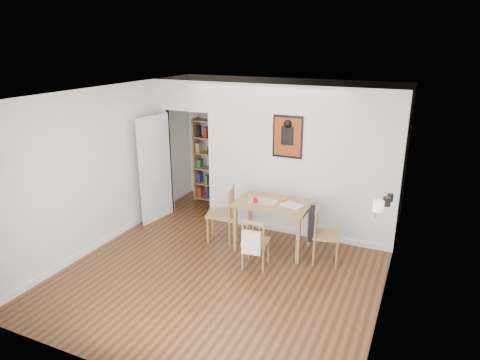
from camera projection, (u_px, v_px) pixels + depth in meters
The scene contains 15 objects.
ground at pixel (232, 261), 6.66m from camera, with size 5.20×5.20×0.00m, color brown.
room_shell at pixel (270, 161), 7.38m from camera, with size 5.20×5.20×5.20m.
dining_table at pixel (273, 208), 6.88m from camera, with size 1.18×0.75×0.81m.
chair_left at pixel (221, 214), 7.23m from camera, with size 0.59×0.59×0.97m.
chair_right at pixel (325, 234), 6.53m from camera, with size 0.57×0.52×0.89m.
chair_front at pixel (256, 242), 6.39m from camera, with size 0.45×0.50×0.81m.
bookshelf at pixel (211, 161), 8.95m from camera, with size 0.74×0.30×1.76m.
fireplace at pixel (382, 245), 5.84m from camera, with size 0.45×1.25×1.16m.
red_glass at pixel (255, 200), 6.81m from camera, with size 0.07×0.07×0.09m, color maroon.
orange_fruit at pixel (284, 199), 6.89m from camera, with size 0.08×0.08×0.08m, color orange.
placemat at pixel (263, 201), 6.91m from camera, with size 0.44×0.33×0.00m, color beige.
notebook at pixel (292, 205), 6.71m from camera, with size 0.32×0.24×0.02m, color silver.
mantel_lamp at pixel (378, 207), 5.36m from camera, with size 0.14×0.14×0.21m.
ceramic_jar_a at pixel (387, 201), 5.74m from camera, with size 0.10×0.10×0.12m, color black.
ceramic_jar_b at pixel (390, 197), 5.91m from camera, with size 0.09×0.09×0.11m, color black.
Camera 1 is at (2.55, -5.36, 3.29)m, focal length 32.00 mm.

